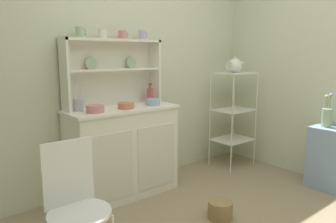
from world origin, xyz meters
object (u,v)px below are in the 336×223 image
(side_shelf_blue, at_px, (335,160))
(wire_chair, at_px, (75,199))
(jam_bottle, at_px, (150,95))
(hutch_cabinet, at_px, (123,150))
(utensil_jar, at_px, (78,104))
(floor_basket, at_px, (220,210))
(flower_vase, at_px, (327,116))
(bakers_rack, at_px, (233,107))
(porcelain_teapot, at_px, (235,65))
(cup_sage_0, at_px, (80,32))
(hutch_shelf_unit, at_px, (112,67))
(bowl_mixing_large, at_px, (95,109))

(side_shelf_blue, bearing_deg, wire_chair, 171.39)
(side_shelf_blue, bearing_deg, jam_bottle, 134.28)
(hutch_cabinet, relative_size, utensil_jar, 4.29)
(floor_basket, distance_m, flower_vase, 1.48)
(bakers_rack, relative_size, floor_basket, 5.48)
(porcelain_teapot, distance_m, flower_vase, 1.12)
(bakers_rack, distance_m, cup_sage_0, 1.96)
(side_shelf_blue, relative_size, wire_chair, 0.73)
(floor_basket, xyz_separation_m, utensil_jar, (-0.76, 0.98, 0.84))
(cup_sage_0, distance_m, porcelain_teapot, 1.81)
(wire_chair, xyz_separation_m, floor_basket, (1.21, -0.05, -0.44))
(utensil_jar, bearing_deg, floor_basket, -52.24)
(utensil_jar, relative_size, flower_vase, 0.72)
(side_shelf_blue, height_order, wire_chair, wire_chair)
(bakers_rack, relative_size, wire_chair, 1.33)
(cup_sage_0, xyz_separation_m, flower_vase, (2.00, -1.24, -0.79))
(side_shelf_blue, relative_size, porcelain_teapot, 2.46)
(hutch_cabinet, distance_m, flower_vase, 2.04)
(floor_basket, relative_size, cup_sage_0, 2.27)
(side_shelf_blue, relative_size, jam_bottle, 3.19)
(hutch_shelf_unit, distance_m, flower_vase, 2.16)
(hutch_shelf_unit, height_order, utensil_jar, hutch_shelf_unit)
(side_shelf_blue, xyz_separation_m, floor_basket, (-1.30, 0.33, -0.24))
(side_shelf_blue, distance_m, bowl_mixing_large, 2.37)
(bakers_rack, bearing_deg, wire_chair, -162.25)
(hutch_shelf_unit, distance_m, side_shelf_blue, 2.36)
(floor_basket, xyz_separation_m, cup_sage_0, (-0.69, 1.03, 1.45))
(hutch_cabinet, height_order, floor_basket, hutch_cabinet)
(hutch_cabinet, xyz_separation_m, cup_sage_0, (-0.32, 0.12, 1.09))
(side_shelf_blue, bearing_deg, bakers_rack, 101.58)
(bowl_mixing_large, relative_size, flower_vase, 0.45)
(bakers_rack, height_order, porcelain_teapot, porcelain_teapot)
(jam_bottle, bearing_deg, floor_basket, -90.69)
(hutch_cabinet, height_order, wire_chair, same)
(floor_basket, xyz_separation_m, jam_bottle, (0.01, 0.99, 0.86))
(cup_sage_0, distance_m, flower_vase, 2.48)
(jam_bottle, bearing_deg, hutch_cabinet, -167.40)
(jam_bottle, relative_size, utensil_jar, 0.80)
(jam_bottle, relative_size, porcelain_teapot, 0.77)
(utensil_jar, distance_m, porcelain_teapot, 1.87)
(side_shelf_blue, bearing_deg, utensil_jar, 147.48)
(hutch_shelf_unit, xyz_separation_m, flower_vase, (1.68, -1.28, -0.49))
(bowl_mixing_large, bearing_deg, floor_basket, -50.73)
(bakers_rack, xyz_separation_m, wire_chair, (-2.28, -0.73, -0.20))
(floor_basket, bearing_deg, cup_sage_0, 124.09)
(bakers_rack, bearing_deg, bowl_mixing_large, 178.30)
(floor_basket, relative_size, jam_bottle, 1.05)
(hutch_shelf_unit, relative_size, bakers_rack, 0.87)
(hutch_cabinet, height_order, bowl_mixing_large, bowl_mixing_large)
(hutch_shelf_unit, distance_m, utensil_jar, 0.50)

